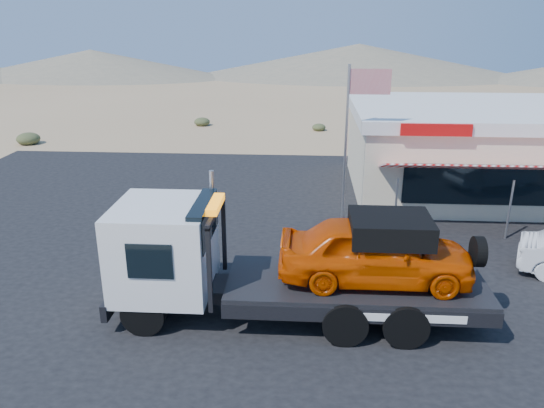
% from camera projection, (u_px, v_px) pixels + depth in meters
% --- Properties ---
extents(ground, '(120.00, 120.00, 0.00)m').
position_uv_depth(ground, '(201.00, 272.00, 16.72)').
color(ground, '#A0815B').
rests_on(ground, ground).
extents(asphalt_lot, '(32.00, 24.00, 0.02)m').
position_uv_depth(asphalt_lot, '(270.00, 236.00, 19.42)').
color(asphalt_lot, black).
rests_on(asphalt_lot, ground).
extents(tow_truck, '(9.59, 2.84, 3.21)m').
position_uv_depth(tow_truck, '(288.00, 257.00, 13.72)').
color(tow_truck, black).
rests_on(tow_truck, asphalt_lot).
extents(jerky_store, '(10.40, 9.97, 3.90)m').
position_uv_depth(jerky_store, '(467.00, 148.00, 23.85)').
color(jerky_store, beige).
rests_on(jerky_store, asphalt_lot).
extents(flagpole, '(1.55, 0.10, 6.00)m').
position_uv_depth(flagpole, '(353.00, 128.00, 19.39)').
color(flagpole, '#99999E').
rests_on(flagpole, asphalt_lot).
extents(distant_hills, '(126.00, 48.00, 4.20)m').
position_uv_depth(distant_hills, '(207.00, 63.00, 68.52)').
color(distant_hills, '#726B59').
rests_on(distant_hills, ground).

